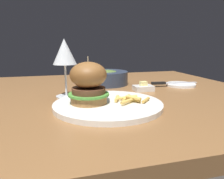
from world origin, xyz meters
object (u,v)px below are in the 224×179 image
(wine_glass, at_px, (65,53))
(butter_dish, at_px, (143,88))
(table_knife, at_px, (170,83))
(main_plate, at_px, (108,105))
(bread_plate, at_px, (181,85))
(burger_sandwich, at_px, (88,83))
(soup_bowl, at_px, (106,77))

(wine_glass, bearing_deg, butter_dish, 4.07)
(butter_dish, bearing_deg, table_knife, 20.01)
(main_plate, height_order, bread_plate, main_plate)
(burger_sandwich, xyz_separation_m, soup_bowl, (0.13, 0.33, -0.04))
(main_plate, bearing_deg, table_knife, 34.79)
(bread_plate, relative_size, table_knife, 0.61)
(burger_sandwich, bearing_deg, butter_dish, 35.05)
(soup_bowl, bearing_deg, butter_dish, -57.30)
(soup_bowl, bearing_deg, wine_glass, -134.92)
(table_knife, bearing_deg, wine_glass, -170.44)
(main_plate, height_order, burger_sandwich, burger_sandwich)
(main_plate, xyz_separation_m, burger_sandwich, (-0.05, 0.01, 0.06))
(bread_plate, bearing_deg, table_knife, 174.72)
(butter_dish, bearing_deg, main_plate, -136.35)
(burger_sandwich, xyz_separation_m, butter_dish, (0.24, 0.17, -0.06))
(main_plate, relative_size, butter_dish, 4.23)
(main_plate, xyz_separation_m, butter_dish, (0.18, 0.18, 0.00))
(burger_sandwich, distance_m, soup_bowl, 0.36)
(wine_glass, distance_m, butter_dish, 0.32)
(wine_glass, xyz_separation_m, bread_plate, (0.48, 0.07, -0.14))
(table_knife, xyz_separation_m, butter_dish, (-0.14, -0.05, -0.00))
(bread_plate, relative_size, soup_bowl, 0.65)
(bread_plate, xyz_separation_m, butter_dish, (-0.19, -0.05, 0.01))
(burger_sandwich, bearing_deg, table_knife, 29.86)
(bread_plate, xyz_separation_m, table_knife, (-0.05, 0.00, 0.01))
(burger_sandwich, bearing_deg, soup_bowl, 68.30)
(butter_dish, height_order, soup_bowl, soup_bowl)
(bread_plate, distance_m, soup_bowl, 0.32)
(burger_sandwich, xyz_separation_m, bread_plate, (0.43, 0.21, -0.07))
(wine_glass, bearing_deg, burger_sandwich, -70.03)
(butter_dish, xyz_separation_m, soup_bowl, (-0.11, 0.16, 0.02))
(wine_glass, relative_size, soup_bowl, 1.02)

